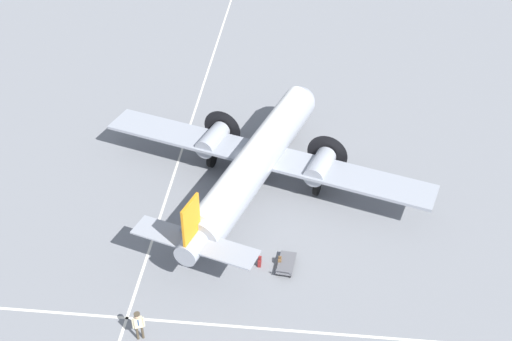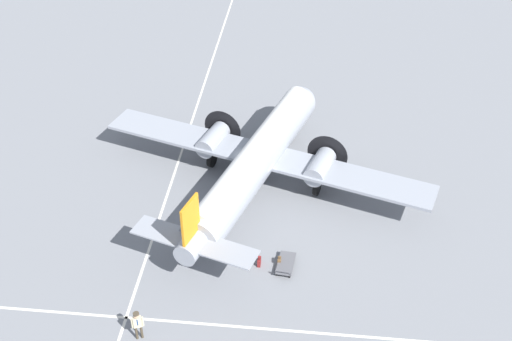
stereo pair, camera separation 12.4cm
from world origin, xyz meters
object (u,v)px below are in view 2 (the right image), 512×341
Objects in this scene: airliner_main at (258,157)px; baggage_cart at (286,264)px; crew_foreground at (137,323)px; suitcase_upright_spare at (259,262)px; suitcase_near_door at (279,261)px.

baggage_cart is at bearing -144.72° from airliner_main.
airliner_main is at bearing -130.37° from crew_foreground.
crew_foreground is at bearing 135.05° from baggage_cart.
airliner_main reaches higher than baggage_cart.
baggage_cart is (-0.07, -1.53, 0.05)m from suitcase_upright_spare.
baggage_cart is (-0.19, -0.38, 0.03)m from suitcase_near_door.
suitcase_upright_spare is at bearing 93.44° from baggage_cart.
airliner_main reaches higher than suitcase_upright_spare.
crew_foreground is 0.95× the size of baggage_cart.
suitcase_near_door is at bearing -158.68° from crew_foreground.
suitcase_upright_spare is (5.81, -5.56, -0.96)m from crew_foreground.
crew_foreground is 9.17m from baggage_cart.
suitcase_near_door is (5.93, -6.71, -0.94)m from crew_foreground.
crew_foreground is at bearing 177.60° from airliner_main.
airliner_main is at bearing 23.53° from baggage_cart.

